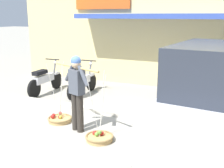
% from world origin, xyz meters
% --- Properties ---
extents(ground_plane, '(90.00, 90.00, 0.00)m').
position_xyz_m(ground_plane, '(0.00, 0.00, 0.00)').
color(ground_plane, '#9E998C').
extents(sidewalk_curb, '(20.00, 0.24, 0.10)m').
position_xyz_m(sidewalk_curb, '(0.00, 0.70, 0.05)').
color(sidewalk_curb, '#BAB4A5').
rests_on(sidewalk_curb, ground).
extents(fruit_vendor, '(1.37, 0.58, 1.70)m').
position_xyz_m(fruit_vendor, '(0.17, -0.56, 0.98)').
color(fruit_vendor, '#2D2823').
rests_on(fruit_vendor, ground).
extents(fruit_basket_left_side, '(0.59, 0.59, 1.45)m').
position_xyz_m(fruit_basket_left_side, '(-0.52, -0.29, 0.08)').
color(fruit_basket_left_side, tan).
rests_on(fruit_basket_left_side, ground).
extents(fruit_basket_right_side, '(0.59, 0.59, 1.45)m').
position_xyz_m(fruit_basket_right_side, '(0.84, -0.83, 0.08)').
color(fruit_basket_right_side, tan).
rests_on(fruit_basket_right_side, ground).
extents(motorcycle_nearest_shop, '(0.54, 1.82, 1.09)m').
position_xyz_m(motorcycle_nearest_shop, '(-2.42, 1.65, 0.45)').
color(motorcycle_nearest_shop, black).
rests_on(motorcycle_nearest_shop, ground).
extents(motorcycle_second_in_row, '(0.54, 1.82, 1.09)m').
position_xyz_m(motorcycle_second_in_row, '(-1.18, 1.93, 0.45)').
color(motorcycle_second_in_row, black).
rests_on(motorcycle_second_in_row, ground).
extents(storefront_building, '(13.00, 6.00, 4.20)m').
position_xyz_m(storefront_building, '(1.49, 6.51, 2.10)').
color(storefront_building, '#DBC684').
rests_on(storefront_building, ground).
extents(wooden_crate, '(0.44, 0.36, 0.32)m').
position_xyz_m(wooden_crate, '(2.17, 2.01, 0.16)').
color(wooden_crate, olive).
rests_on(wooden_crate, ground).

